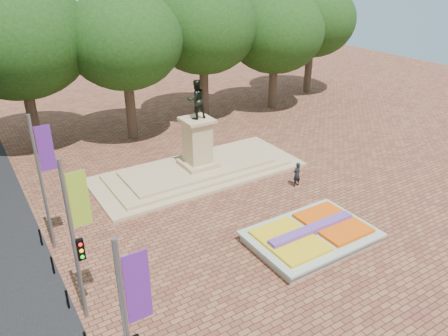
{
  "coord_description": "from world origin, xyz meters",
  "views": [
    {
      "loc": [
        -12.6,
        -15.29,
        13.07
      ],
      "look_at": [
        -0.53,
        3.89,
        2.2
      ],
      "focal_mm": 35.0,
      "sensor_mm": 36.0,
      "label": 1
    }
  ],
  "objects": [
    {
      "name": "bollard_row",
      "position": [
        -10.7,
        -1.5,
        0.53
      ],
      "size": [
        0.12,
        13.12,
        0.98
      ],
      "color": "black",
      "rests_on": "ground"
    },
    {
      "name": "banner_poles",
      "position": [
        -10.08,
        -1.31,
        3.88
      ],
      "size": [
        0.88,
        11.17,
        7.0
      ],
      "color": "slate",
      "rests_on": "ground"
    },
    {
      "name": "tree_row_back",
      "position": [
        2.33,
        18.0,
        6.67
      ],
      "size": [
        44.8,
        8.8,
        10.43
      ],
      "color": "#35241D",
      "rests_on": "ground"
    },
    {
      "name": "pedestrian",
      "position": [
        4.4,
        3.1,
        0.81
      ],
      "size": [
        0.62,
        0.43,
        1.63
      ],
      "primitive_type": "imported",
      "rotation": [
        0.0,
        0.0,
        3.21
      ],
      "color": "black",
      "rests_on": "ground"
    },
    {
      "name": "monument",
      "position": [
        0.0,
        8.0,
        0.88
      ],
      "size": [
        14.0,
        6.0,
        6.4
      ],
      "color": "tan",
      "rests_on": "ground"
    },
    {
      "name": "flower_bed",
      "position": [
        1.03,
        -2.0,
        0.38
      ],
      "size": [
        6.3,
        4.3,
        0.91
      ],
      "color": "gray",
      "rests_on": "ground"
    },
    {
      "name": "ground",
      "position": [
        0.0,
        0.0,
        0.0
      ],
      "size": [
        90.0,
        90.0,
        0.0
      ],
      "primitive_type": "plane",
      "color": "brown",
      "rests_on": "ground"
    }
  ]
}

